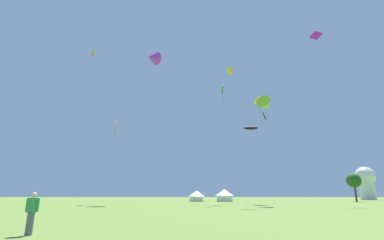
{
  "coord_description": "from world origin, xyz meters",
  "views": [
    {
      "loc": [
        2.17,
        -4.31,
        1.62
      ],
      "look_at": [
        0.0,
        32.0,
        11.54
      ],
      "focal_mm": 25.66,
      "sensor_mm": 36.0,
      "label": 1
    }
  ],
  "objects_px": {
    "observatory_dome": "(366,181)",
    "tree_distant_left": "(354,181)",
    "kite_black_parafoil": "(251,128)",
    "kite_magenta_diamond": "(316,37)",
    "kite_orange_diamond": "(92,58)",
    "kite_lime_delta": "(266,105)",
    "kite_green_diamond": "(223,91)",
    "kite_black_diamond": "(264,118)",
    "person_spectator": "(31,214)",
    "festival_tent_right": "(197,195)",
    "kite_yellow_parafoil": "(259,101)",
    "kite_pink_diamond": "(115,126)",
    "kite_yellow_box": "(230,71)",
    "festival_tent_center": "(224,195)",
    "kite_purple_delta": "(153,58)"
  },
  "relations": [
    {
      "from": "kite_green_diamond",
      "to": "observatory_dome",
      "type": "xyz_separation_m",
      "value": [
        50.09,
        50.96,
        -13.67
      ]
    },
    {
      "from": "kite_yellow_parafoil",
      "to": "person_spectator",
      "type": "distance_m",
      "value": 51.4
    },
    {
      "from": "kite_green_diamond",
      "to": "kite_magenta_diamond",
      "type": "distance_m",
      "value": 24.68
    },
    {
      "from": "kite_magenta_diamond",
      "to": "kite_orange_diamond",
      "type": "bearing_deg",
      "value": 167.88
    },
    {
      "from": "kite_black_parafoil",
      "to": "kite_pink_diamond",
      "type": "relative_size",
      "value": 0.7
    },
    {
      "from": "kite_orange_diamond",
      "to": "observatory_dome",
      "type": "distance_m",
      "value": 94.7
    },
    {
      "from": "kite_lime_delta",
      "to": "kite_yellow_box",
      "type": "bearing_deg",
      "value": 114.71
    },
    {
      "from": "observatory_dome",
      "to": "tree_distant_left",
      "type": "relative_size",
      "value": 1.62
    },
    {
      "from": "person_spectator",
      "to": "kite_yellow_box",
      "type": "bearing_deg",
      "value": 74.58
    },
    {
      "from": "person_spectator",
      "to": "tree_distant_left",
      "type": "relative_size",
      "value": 0.26
    },
    {
      "from": "kite_pink_diamond",
      "to": "observatory_dome",
      "type": "height_order",
      "value": "kite_pink_diamond"
    },
    {
      "from": "kite_orange_diamond",
      "to": "person_spectator",
      "type": "relative_size",
      "value": 22.29
    },
    {
      "from": "kite_yellow_box",
      "to": "festival_tent_center",
      "type": "distance_m",
      "value": 29.82
    },
    {
      "from": "kite_yellow_box",
      "to": "festival_tent_center",
      "type": "bearing_deg",
      "value": 96.38
    },
    {
      "from": "kite_yellow_parafoil",
      "to": "person_spectator",
      "type": "bearing_deg",
      "value": -112.73
    },
    {
      "from": "kite_pink_diamond",
      "to": "kite_lime_delta",
      "type": "xyz_separation_m",
      "value": [
        27.75,
        -2.93,
        2.67
      ]
    },
    {
      "from": "kite_yellow_parafoil",
      "to": "kite_magenta_diamond",
      "type": "xyz_separation_m",
      "value": [
        11.93,
        -3.53,
        12.43
      ]
    },
    {
      "from": "kite_orange_diamond",
      "to": "kite_lime_delta",
      "type": "xyz_separation_m",
      "value": [
        40.23,
        -16.75,
        -19.24
      ]
    },
    {
      "from": "kite_purple_delta",
      "to": "kite_pink_diamond",
      "type": "height_order",
      "value": "kite_purple_delta"
    },
    {
      "from": "kite_lime_delta",
      "to": "observatory_dome",
      "type": "bearing_deg",
      "value": 50.26
    },
    {
      "from": "kite_black_parafoil",
      "to": "kite_pink_diamond",
      "type": "height_order",
      "value": "kite_pink_diamond"
    },
    {
      "from": "kite_yellow_box",
      "to": "kite_magenta_diamond",
      "type": "distance_m",
      "value": 19.04
    },
    {
      "from": "kite_purple_delta",
      "to": "person_spectator",
      "type": "relative_size",
      "value": 18.5
    },
    {
      "from": "kite_black_diamond",
      "to": "festival_tent_right",
      "type": "bearing_deg",
      "value": 127.96
    },
    {
      "from": "kite_black_parafoil",
      "to": "kite_pink_diamond",
      "type": "bearing_deg",
      "value": 153.23
    },
    {
      "from": "kite_green_diamond",
      "to": "kite_lime_delta",
      "type": "height_order",
      "value": "kite_green_diamond"
    },
    {
      "from": "festival_tent_center",
      "to": "tree_distant_left",
      "type": "distance_m",
      "value": 31.42
    },
    {
      "from": "kite_black_diamond",
      "to": "kite_yellow_box",
      "type": "bearing_deg",
      "value": 137.32
    },
    {
      "from": "kite_green_diamond",
      "to": "kite_yellow_parafoil",
      "type": "bearing_deg",
      "value": 46.78
    },
    {
      "from": "kite_yellow_box",
      "to": "kite_purple_delta",
      "type": "bearing_deg",
      "value": -165.72
    },
    {
      "from": "kite_green_diamond",
      "to": "tree_distant_left",
      "type": "bearing_deg",
      "value": 35.7
    },
    {
      "from": "kite_black_parafoil",
      "to": "observatory_dome",
      "type": "distance_m",
      "value": 76.48
    },
    {
      "from": "kite_green_diamond",
      "to": "person_spectator",
      "type": "relative_size",
      "value": 12.24
    },
    {
      "from": "kite_green_diamond",
      "to": "festival_tent_center",
      "type": "bearing_deg",
      "value": 87.59
    },
    {
      "from": "kite_purple_delta",
      "to": "kite_orange_diamond",
      "type": "distance_m",
      "value": 21.68
    },
    {
      "from": "kite_yellow_parafoil",
      "to": "kite_orange_diamond",
      "type": "distance_m",
      "value": 44.35
    },
    {
      "from": "kite_yellow_parafoil",
      "to": "kite_black_diamond",
      "type": "xyz_separation_m",
      "value": [
        0.14,
        -3.37,
        -4.67
      ]
    },
    {
      "from": "observatory_dome",
      "to": "tree_distant_left",
      "type": "bearing_deg",
      "value": -122.71
    },
    {
      "from": "kite_yellow_parafoil",
      "to": "kite_black_diamond",
      "type": "height_order",
      "value": "kite_yellow_parafoil"
    },
    {
      "from": "festival_tent_center",
      "to": "tree_distant_left",
      "type": "relative_size",
      "value": 0.68
    },
    {
      "from": "kite_green_diamond",
      "to": "kite_pink_diamond",
      "type": "height_order",
      "value": "kite_green_diamond"
    },
    {
      "from": "kite_yellow_box",
      "to": "tree_distant_left",
      "type": "distance_m",
      "value": 40.12
    },
    {
      "from": "kite_lime_delta",
      "to": "tree_distant_left",
      "type": "relative_size",
      "value": 2.78
    },
    {
      "from": "kite_lime_delta",
      "to": "kite_green_diamond",
      "type": "bearing_deg",
      "value": 177.41
    },
    {
      "from": "kite_pink_diamond",
      "to": "person_spectator",
      "type": "height_order",
      "value": "kite_pink_diamond"
    },
    {
      "from": "kite_magenta_diamond",
      "to": "kite_lime_delta",
      "type": "height_order",
      "value": "kite_magenta_diamond"
    },
    {
      "from": "kite_yellow_box",
      "to": "person_spectator",
      "type": "distance_m",
      "value": 54.96
    },
    {
      "from": "kite_magenta_diamond",
      "to": "kite_pink_diamond",
      "type": "relative_size",
      "value": 2.25
    },
    {
      "from": "kite_magenta_diamond",
      "to": "kite_black_diamond",
      "type": "bearing_deg",
      "value": 179.21
    },
    {
      "from": "kite_yellow_parafoil",
      "to": "person_spectator",
      "type": "height_order",
      "value": "kite_yellow_parafoil"
    }
  ]
}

